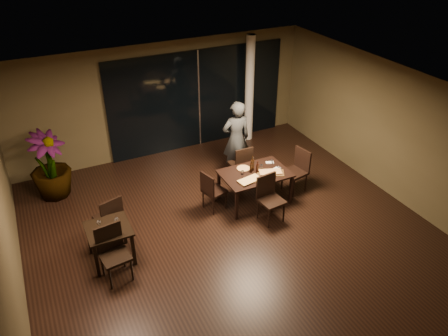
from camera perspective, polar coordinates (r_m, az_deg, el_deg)
ground at (r=9.19m, az=0.93°, el=-8.41°), size 8.00×8.00×0.00m
wall_back at (r=11.70m, az=-8.11°, el=8.92°), size 8.00×0.10×3.00m
wall_front at (r=5.87m, az=20.30°, el=-19.21°), size 8.00×0.10×3.00m
wall_left at (r=7.70m, az=-27.19°, el=-7.26°), size 0.10×8.00×3.00m
wall_right at (r=10.58m, az=21.04°, el=4.64°), size 0.10×8.00×3.00m
ceiling at (r=7.64m, az=1.12°, el=9.37°), size 8.00×8.00×0.04m
window_panel at (r=11.99m, az=-3.35°, el=8.97°), size 5.00×0.06×2.70m
column at (r=12.25m, az=3.34°, el=10.21°), size 0.24×0.24×3.00m
main_table at (r=9.76m, az=4.08°, el=-1.00°), size 1.50×1.00×0.75m
side_table at (r=8.47m, az=-14.81°, el=-8.24°), size 0.80×0.80×0.75m
chair_main_far at (r=10.47m, az=2.33°, el=0.68°), size 0.46×0.46×1.00m
chair_main_near at (r=9.30m, az=5.89°, el=-3.60°), size 0.53×0.53×1.04m
chair_main_left at (r=9.54m, az=-1.65°, el=-2.81°), size 0.54×0.54×0.96m
chair_main_right at (r=10.35m, az=9.64°, el=0.01°), size 0.56×0.56×1.04m
chair_side_far at (r=8.97m, az=-14.66°, el=-6.12°), size 0.59×0.59×1.02m
chair_side_near at (r=8.14m, az=-14.34°, el=-10.29°), size 0.55×0.55×1.06m
diner at (r=10.64m, az=1.59°, el=3.81°), size 0.69×0.49×1.95m
potted_plant at (r=10.63m, az=-21.84°, el=0.31°), size 1.24×1.24×1.61m
pizza_board_left at (r=9.43m, az=3.37°, el=-1.66°), size 0.53×0.29×0.01m
pizza_board_right at (r=9.75m, az=6.07°, el=-0.60°), size 0.67×0.55×0.01m
oblong_pizza_left at (r=9.42m, az=3.37°, el=-1.58°), size 0.53×0.32×0.02m
oblong_pizza_right at (r=9.74m, az=6.07°, el=-0.52°), size 0.52×0.35×0.02m
round_pizza at (r=9.85m, az=2.55°, el=-0.07°), size 0.29×0.29×0.01m
bottle_a at (r=9.67m, az=3.55°, el=0.20°), size 0.06×0.06×0.29m
bottle_b at (r=9.67m, az=4.39°, el=0.13°), size 0.06×0.06×0.28m
bottle_c at (r=9.73m, az=3.75°, el=0.60°), size 0.08×0.08×0.35m
tumbler_left at (r=9.64m, az=2.43°, el=-0.59°), size 0.07×0.07×0.08m
tumbler_right at (r=9.88m, az=4.89°, el=0.18°), size 0.07×0.07×0.09m
napkin_near at (r=9.92m, az=6.87°, el=-0.06°), size 0.20×0.14×0.01m
napkin_far at (r=10.13m, az=6.00°, el=0.72°), size 0.20×0.16×0.01m
wine_glass_a at (r=8.38m, az=-16.01°, el=-7.12°), size 0.07×0.07×0.16m
wine_glass_b at (r=8.31m, az=-13.79°, el=-6.93°), size 0.09×0.09×0.20m
side_napkin at (r=8.23m, az=-14.46°, el=-8.27°), size 0.20×0.14×0.01m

